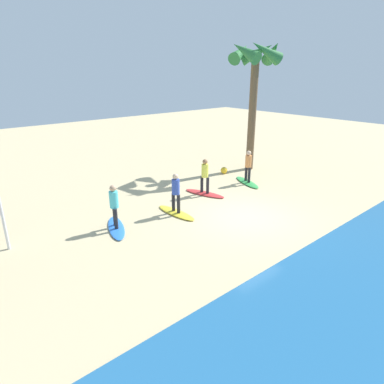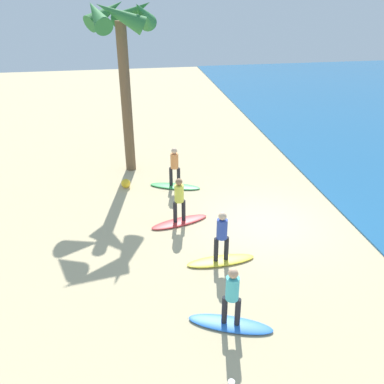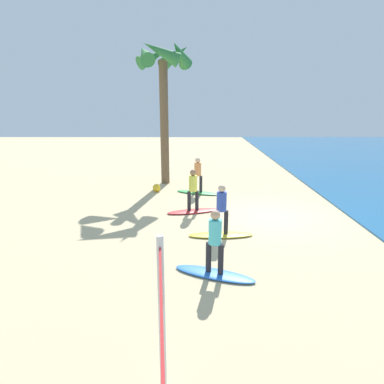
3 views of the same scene
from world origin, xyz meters
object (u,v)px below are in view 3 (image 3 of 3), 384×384
(surfer_green, at_px, (198,172))
(surfer_yellow, at_px, (221,206))
(surfer_red, at_px, (193,187))
(surfboard_yellow, at_px, (221,235))
(surfboard_blue, at_px, (214,274))
(palm_tree, at_px, (163,70))
(surfer_blue, at_px, (215,237))
(surfboard_red, at_px, (193,211))
(beach_ball, at_px, (157,188))
(surfboard_green, at_px, (198,193))

(surfer_green, height_order, surfer_yellow, same)
(surfer_red, relative_size, surfboard_yellow, 0.78)
(surfboard_yellow, height_order, surfer_yellow, surfer_yellow)
(surfer_red, bearing_deg, surfboard_blue, 6.36)
(surfer_green, bearing_deg, surfboard_blue, 2.54)
(surfboard_blue, relative_size, palm_tree, 0.29)
(surfer_yellow, height_order, surfer_blue, same)
(palm_tree, bearing_deg, surfer_yellow, 18.02)
(surfer_yellow, relative_size, palm_tree, 0.23)
(surfboard_red, bearing_deg, surfer_yellow, -85.42)
(surfer_blue, xyz_separation_m, beach_ball, (-8.16, -2.35, -0.85))
(surfboard_green, xyz_separation_m, surfer_blue, (7.85, 0.35, 0.99))
(surfer_green, bearing_deg, surfboard_yellow, 7.62)
(palm_tree, bearing_deg, surfboard_yellow, 18.02)
(palm_tree, bearing_deg, surfer_red, 16.75)
(surfer_blue, bearing_deg, beach_ball, -163.95)
(surfer_green, xyz_separation_m, surfer_yellow, (5.29, 0.71, 0.00))
(surfboard_green, bearing_deg, beach_ball, -168.67)
(surfer_green, bearing_deg, surfboard_green, 180.00)
(surfer_blue, relative_size, beach_ball, 4.30)
(surfboard_green, distance_m, surfer_blue, 7.92)
(surfer_yellow, bearing_deg, surfboard_red, -159.44)
(surfboard_red, height_order, surfer_yellow, surfer_yellow)
(surfer_red, relative_size, surfer_blue, 1.00)
(surfboard_green, bearing_deg, surfer_green, -69.80)
(surfboard_yellow, xyz_separation_m, surfer_yellow, (0.00, 0.00, 0.99))
(surfboard_blue, bearing_deg, surfboard_red, 118.10)
(surfboard_yellow, bearing_deg, surfer_yellow, -0.00)
(surfboard_green, xyz_separation_m, palm_tree, (-2.18, -1.72, 5.73))
(surfboard_green, height_order, surfboard_yellow, same)
(surfboard_yellow, relative_size, surfboard_blue, 1.00)
(palm_tree, bearing_deg, surfboard_red, 16.75)
(surfboard_yellow, distance_m, beach_ball, 6.22)
(beach_ball, bearing_deg, surfer_green, 81.13)
(surfer_yellow, relative_size, surfer_blue, 1.00)
(surfer_green, relative_size, surfboard_yellow, 0.78)
(surfboard_red, relative_size, surfboard_blue, 1.00)
(surfboard_yellow, height_order, surfboard_blue, same)
(surfboard_red, distance_m, palm_tree, 7.77)
(surfer_green, relative_size, beach_ball, 4.30)
(surfer_green, height_order, surfer_red, same)
(surfer_green, distance_m, surfboard_blue, 7.92)
(surfboard_yellow, bearing_deg, surfboard_blue, -100.93)
(surfboard_red, xyz_separation_m, surfboard_yellow, (2.45, 0.92, 0.00))
(surfboard_green, xyz_separation_m, surfer_green, (0.00, 0.00, 0.99))
(surfboard_red, bearing_deg, surfer_blue, -99.62)
(surfboard_green, distance_m, surfboard_yellow, 5.33)
(surfboard_red, xyz_separation_m, palm_tree, (-5.02, -1.51, 5.73))
(surfer_red, bearing_deg, surfer_yellow, 20.56)
(surfboard_green, xyz_separation_m, surfer_yellow, (5.29, 0.71, 0.99))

